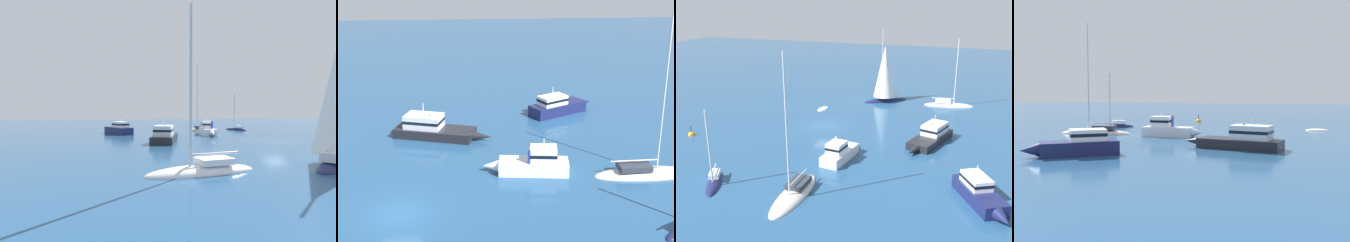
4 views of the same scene
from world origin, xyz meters
TOP-DOWN VIEW (x-y plane):
  - ground_plane at (0.00, 0.00)m, footprint 160.00×160.00m
  - dinghy at (-3.09, 6.55)m, footprint 1.29×2.58m
  - yacht at (-3.01, -17.46)m, footprint 3.31×4.81m
  - cabin_cruiser at (18.33, -13.05)m, footprint 4.72×6.77m
  - ketch at (4.33, -16.96)m, footprint 2.30×7.69m
  - motor_cruiser at (5.27, -8.94)m, footprint 2.37×6.32m
  - cabin_cruiser_1 at (12.93, -1.35)m, footprint 4.21×8.47m
  - channel_buoy at (-13.07, -8.37)m, footprint 0.77×0.77m

SIDE VIEW (x-z plane):
  - ground_plane at x=0.00m, z-range 0.00..0.00m
  - dinghy at x=-3.09m, z-range -0.23..0.23m
  - channel_buoy at x=-13.07m, z-range -0.72..0.73m
  - ketch at x=4.33m, z-range -5.95..6.18m
  - yacht at x=-3.01m, z-range -3.38..3.70m
  - motor_cruiser at x=5.27m, z-range -0.57..2.07m
  - cabin_cruiser_1 at x=12.93m, z-range -0.71..2.24m
  - cabin_cruiser at x=18.33m, z-range -0.61..2.15m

